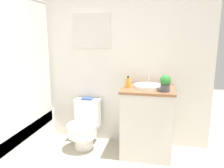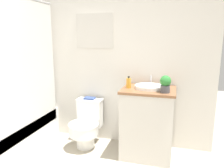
# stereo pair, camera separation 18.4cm
# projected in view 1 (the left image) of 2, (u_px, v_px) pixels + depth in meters

# --- Properties ---
(wall_back) EXTENTS (3.39, 0.07, 2.50)m
(wall_back) POSITION_uv_depth(u_px,v_px,m) (89.00, 55.00, 3.12)
(wall_back) COLOR silver
(wall_back) RESTS_ON ground_plane
(shower_area) EXTENTS (0.62, 1.55, 1.98)m
(shower_area) POSITION_uv_depth(u_px,v_px,m) (4.00, 137.00, 2.73)
(shower_area) COLOR white
(shower_area) RESTS_ON ground_plane
(toilet) EXTENTS (0.41, 0.53, 0.64)m
(toilet) POSITION_uv_depth(u_px,v_px,m) (85.00, 126.00, 3.03)
(toilet) COLOR white
(toilet) RESTS_ON ground_plane
(vanity) EXTENTS (0.65, 0.55, 0.89)m
(vanity) POSITION_uv_depth(u_px,v_px,m) (147.00, 121.00, 2.81)
(vanity) COLOR beige
(vanity) RESTS_ON ground_plane
(sink) EXTENTS (0.35, 0.39, 0.13)m
(sink) POSITION_uv_depth(u_px,v_px,m) (148.00, 86.00, 2.74)
(sink) COLOR white
(sink) RESTS_ON vanity
(soap_bottle) EXTENTS (0.06, 0.06, 0.15)m
(soap_bottle) POSITION_uv_depth(u_px,v_px,m) (128.00, 83.00, 2.73)
(soap_bottle) COLOR gold
(soap_bottle) RESTS_ON vanity
(potted_plant) EXTENTS (0.13, 0.13, 0.20)m
(potted_plant) POSITION_uv_depth(u_px,v_px,m) (165.00, 83.00, 2.52)
(potted_plant) COLOR #4C4C51
(potted_plant) RESTS_ON vanity
(book_on_tank) EXTENTS (0.15, 0.11, 0.02)m
(book_on_tank) POSITION_uv_depth(u_px,v_px,m) (87.00, 99.00, 3.09)
(book_on_tank) COLOR #33477F
(book_on_tank) RESTS_ON toilet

